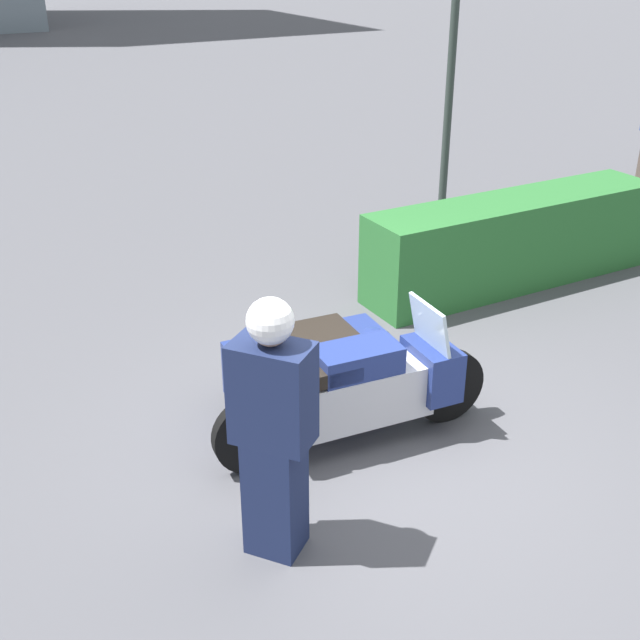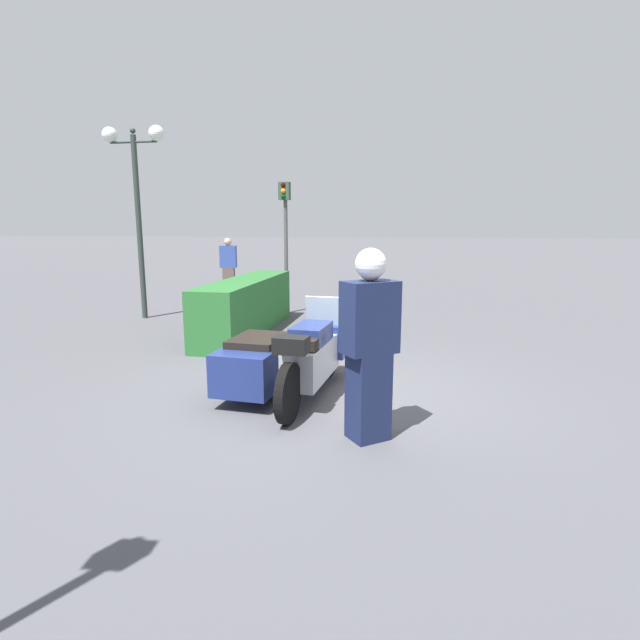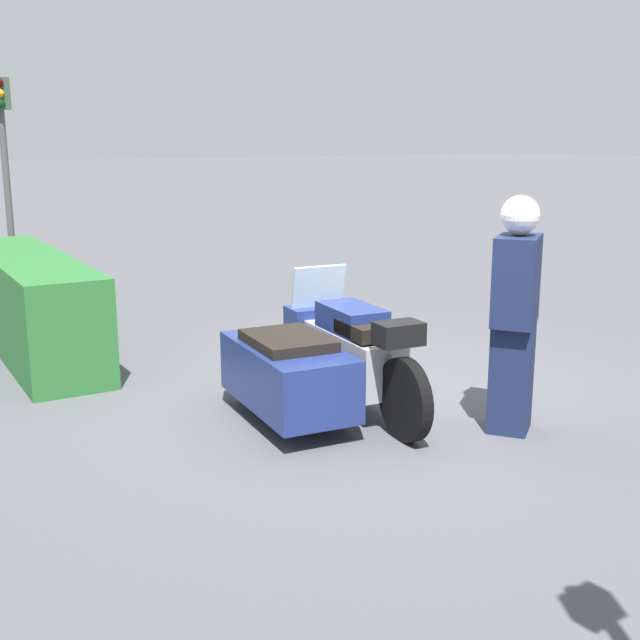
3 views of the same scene
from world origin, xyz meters
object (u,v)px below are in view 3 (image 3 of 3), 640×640
(officer_rider, at_px, (515,309))
(traffic_light_near, at_px, (5,158))
(hedge_bush_curbside, at_px, (31,303))
(police_motorcycle, at_px, (312,360))

(officer_rider, height_order, traffic_light_near, traffic_light_near)
(officer_rider, height_order, hedge_bush_curbside, officer_rider)
(officer_rider, relative_size, hedge_bush_curbside, 0.49)
(police_motorcycle, bearing_deg, traffic_light_near, 18.80)
(police_motorcycle, height_order, hedge_bush_curbside, police_motorcycle)
(officer_rider, bearing_deg, hedge_bush_curbside, 173.51)
(police_motorcycle, relative_size, traffic_light_near, 0.80)
(police_motorcycle, distance_m, traffic_light_near, 5.99)
(police_motorcycle, xyz_separation_m, traffic_light_near, (5.61, 1.40, 1.57))
(police_motorcycle, height_order, officer_rider, officer_rider)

